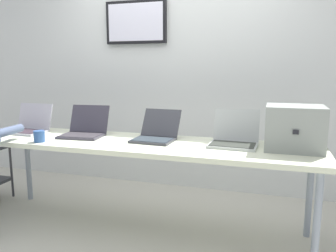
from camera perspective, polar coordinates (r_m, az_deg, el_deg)
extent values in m
cube|color=#B8B6A8|center=(3.07, -4.50, -16.95)|extent=(8.00, 8.00, 0.04)
cube|color=silver|center=(3.81, 1.58, 8.68)|extent=(8.00, 0.06, 2.57)
cube|color=black|center=(3.94, -5.43, 17.03)|extent=(0.71, 0.05, 0.47)
cube|color=silver|center=(3.93, -5.52, 17.06)|extent=(0.65, 0.02, 0.41)
cube|color=beige|center=(2.81, -4.70, -3.07)|extent=(2.90, 0.70, 0.04)
cylinder|color=gray|center=(2.52, 23.85, -14.49)|extent=(0.05, 0.05, 0.71)
cylinder|color=gray|center=(3.80, -22.52, -6.26)|extent=(0.05, 0.05, 0.71)
cylinder|color=gray|center=(2.98, 22.77, -10.62)|extent=(0.05, 0.05, 0.71)
cube|color=gray|center=(2.67, 20.54, -0.28)|extent=(0.41, 0.35, 0.33)
cube|color=black|center=(2.50, 20.77, -0.97)|extent=(0.04, 0.01, 0.03)
cube|color=#B1AEBA|center=(3.45, -23.12, -0.92)|extent=(0.39, 0.27, 0.02)
cube|color=#332730|center=(3.44, -23.27, -0.76)|extent=(0.36, 0.22, 0.00)
cube|color=#B1AEBA|center=(3.55, -21.52, 1.59)|extent=(0.38, 0.09, 0.24)
cube|color=white|center=(3.55, -21.49, 1.58)|extent=(0.35, 0.08, 0.21)
cube|color=#383541|center=(3.08, -14.42, -1.65)|extent=(0.38, 0.29, 0.02)
cube|color=#322F34|center=(3.06, -14.54, -1.48)|extent=(0.35, 0.24, 0.00)
cube|color=#383541|center=(3.21, -13.10, 1.22)|extent=(0.37, 0.14, 0.24)
cube|color=silver|center=(3.22, -13.08, 1.21)|extent=(0.34, 0.12, 0.21)
cube|color=#37393F|center=(2.80, -2.58, -2.44)|extent=(0.35, 0.27, 0.02)
cube|color=#283038|center=(2.79, -2.68, -2.26)|extent=(0.32, 0.22, 0.00)
cube|color=#37393F|center=(2.96, -1.17, 0.57)|extent=(0.34, 0.15, 0.23)
cube|color=white|center=(2.96, -1.15, 0.55)|extent=(0.31, 0.13, 0.20)
cube|color=#B0B6B3|center=(2.67, 10.88, -3.23)|extent=(0.38, 0.28, 0.02)
cube|color=#2D312B|center=(2.66, 10.84, -3.03)|extent=(0.35, 0.23, 0.00)
cube|color=#B0B6B3|center=(2.80, 11.48, 0.21)|extent=(0.37, 0.08, 0.26)
cube|color=silver|center=(2.80, 11.49, 0.21)|extent=(0.34, 0.06, 0.23)
cylinder|color=#485671|center=(3.07, -25.37, -0.79)|extent=(0.10, 0.32, 0.07)
cylinder|color=#2E5391|center=(2.98, -20.92, -1.64)|extent=(0.09, 0.09, 0.09)
cylinder|color=#333338|center=(3.97, -24.93, -6.84)|extent=(0.02, 0.02, 0.57)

